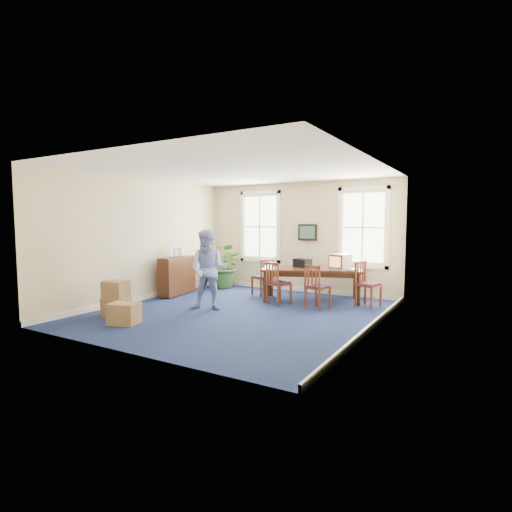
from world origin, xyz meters
The scene contains 25 objects.
floor centered at (0.00, 0.00, 0.00)m, with size 6.50×6.50×0.00m, color navy.
ceiling centered at (0.00, 0.00, 3.20)m, with size 6.50×6.50×0.00m, color white.
wall_back centered at (0.00, 3.25, 1.60)m, with size 6.50×6.50×0.00m, color beige.
wall_front centered at (0.00, -3.25, 1.60)m, with size 6.50×6.50×0.00m, color beige.
wall_left centered at (-3.00, 0.00, 1.60)m, with size 6.50×6.50×0.00m, color beige.
wall_right centered at (3.00, 0.00, 1.60)m, with size 6.50×6.50×0.00m, color beige.
baseboard_back centered at (0.00, 3.22, 0.06)m, with size 6.00×0.04×0.12m, color white.
baseboard_left centered at (-2.97, 0.00, 0.06)m, with size 0.04×6.50×0.12m, color white.
baseboard_right centered at (2.97, 0.00, 0.06)m, with size 0.04×6.50×0.12m, color white.
window_left centered at (-1.30, 3.23, 1.90)m, with size 1.40×0.12×2.20m, color white, non-canonical shape.
window_right centered at (1.90, 3.23, 1.90)m, with size 1.40×0.12×2.20m, color white, non-canonical shape.
wall_picture centered at (0.30, 3.20, 1.75)m, with size 0.58×0.06×0.48m, color black, non-canonical shape.
conference_table centered at (0.89, 2.13, 0.43)m, with size 2.51×1.14×0.86m, color #412011, non-canonical shape.
crt_tv centered at (1.63, 2.18, 1.05)m, with size 0.43×0.47×0.39m, color #B7B7BC, non-canonical shape.
game_console centered at (1.97, 2.13, 0.88)m, with size 0.17×0.21×0.05m, color white.
equipment_bag centered at (0.60, 2.18, 0.97)m, with size 0.45×0.29×0.22m, color black.
chair_near_left centered at (0.37, 1.27, 0.53)m, with size 0.48×0.48×1.07m, color brown, non-canonical shape.
chair_near_right centered at (1.40, 1.27, 0.53)m, with size 0.47×0.47×1.05m, color brown, non-canonical shape.
chair_end_left centered at (-0.60, 2.13, 0.52)m, with size 0.46×0.46×1.03m, color brown, non-canonical shape.
chair_end_right centered at (2.37, 2.13, 0.55)m, with size 0.49×0.49×1.10m, color brown, non-canonical shape.
man centered at (-0.75, -0.12, 0.94)m, with size 0.92×0.71×1.88m, color #8E9FD9.
credenza centered at (-2.69, 0.96, 0.53)m, with size 0.38×1.34×1.05m, color #412011.
brochure_rack centered at (-2.67, 0.96, 1.18)m, with size 0.11×0.60×0.26m, color #99999E, non-canonical shape.
potted_plant centered at (-2.20, 2.61, 0.69)m, with size 1.25×1.09×1.39m, color #2C5921.
cardboard_boxes centered at (-1.96, -1.52, 0.41)m, with size 1.42×1.42×0.81m, color olive, non-canonical shape.
Camera 1 is at (4.87, -7.51, 2.07)m, focal length 28.00 mm.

